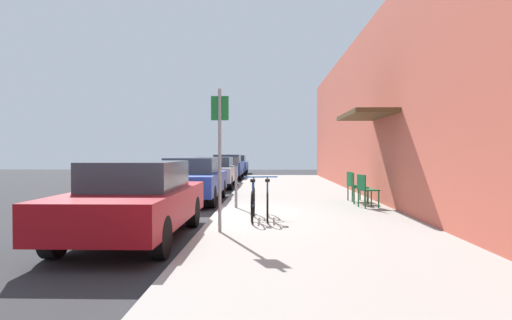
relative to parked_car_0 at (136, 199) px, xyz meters
name	(u,v)px	position (x,y,z in m)	size (l,w,h in m)	color
ground_plane	(212,221)	(1.10, 2.17, -0.72)	(60.00, 60.00, 0.00)	#2D2D30
sidewalk_slab	(303,207)	(3.35, 4.17, -0.66)	(4.50, 32.00, 0.12)	#9E9B93
building_facade	(391,105)	(5.75, 4.17, 2.14)	(1.40, 32.00, 5.74)	#BC5442
parked_car_0	(136,199)	(0.00, 0.00, 0.00)	(1.80, 4.40, 1.40)	maroon
parked_car_1	(192,179)	(0.00, 5.83, 0.00)	(1.80, 4.40, 1.40)	navy
parked_car_2	(215,171)	(0.00, 11.64, 0.00)	(1.80, 4.40, 1.37)	#B7B7BC
parked_car_3	(227,166)	(0.00, 17.91, 0.03)	(1.80, 4.40, 1.46)	navy
parked_car_4	(235,164)	(0.00, 23.75, 0.00)	(1.80, 4.40, 1.39)	navy
parking_meter	(236,178)	(1.55, 3.57, 0.16)	(0.12, 0.10, 1.32)	slate
street_sign	(220,148)	(1.50, 0.15, 0.92)	(0.32, 0.06, 2.60)	gray
bicycle_0	(267,202)	(2.37, 1.69, -0.24)	(0.46, 1.71, 0.90)	black
bicycle_1	(253,203)	(2.06, 1.63, -0.24)	(0.46, 1.71, 0.90)	black
cafe_chair_0	(366,188)	(4.95, 3.66, -0.10)	(0.54, 0.54, 0.87)	#14592D
cafe_chair_1	(358,186)	(4.94, 4.61, -0.10)	(0.51, 0.51, 0.87)	#14592D
cafe_chair_2	(354,184)	(4.94, 5.21, -0.10)	(0.50, 0.50, 0.87)	#14592D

